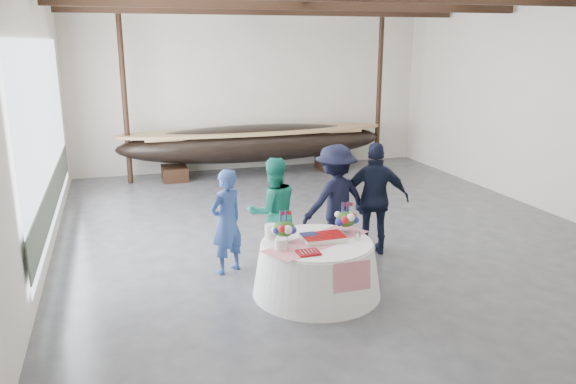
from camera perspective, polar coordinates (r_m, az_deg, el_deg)
name	(u,v)px	position (r m, az deg, el deg)	size (l,w,h in m)	color
floor	(328,231)	(10.91, 4.07, -4.02)	(10.00, 12.00, 0.01)	#3D3D42
wall_back	(252,89)	(16.10, -3.65, 10.38)	(10.00, 0.02, 4.50)	silver
wall_left	(34,127)	(9.76, -24.36, 6.01)	(0.02, 12.00, 4.50)	silver
wall_right	(553,106)	(13.08, 25.36, 7.89)	(0.02, 12.00, 4.50)	silver
pavilion_structure	(315,17)	(11.13, 2.78, 17.33)	(9.80, 11.76, 4.50)	black
open_bay	(47,143)	(10.80, -23.26, 4.60)	(0.03, 7.00, 3.20)	silver
longboat_display	(255,143)	(15.37, -3.37, 5.00)	(7.34, 1.47, 1.38)	black
banquet_table	(317,267)	(8.20, 2.93, -7.65)	(1.86, 1.86, 0.80)	white
tabletop_items	(313,229)	(8.11, 2.54, -3.77)	(1.78, 1.29, 0.40)	red
guest_woman_blue	(226,222)	(8.82, -6.28, -3.01)	(0.61, 0.40, 1.68)	navy
guest_woman_teal	(273,211)	(9.11, -1.52, -1.99)	(0.87, 0.68, 1.78)	#1A876D
guest_man_left	(335,201)	(9.52, 4.82, -0.87)	(1.24, 0.71, 1.91)	black
guest_man_right	(375,199)	(9.66, 8.86, -0.69)	(1.13, 0.47, 1.94)	black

